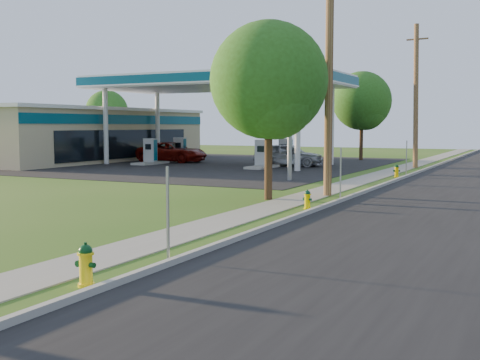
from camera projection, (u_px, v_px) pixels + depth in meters
name	position (u px, v px, depth m)	size (l,w,h in m)	color
road	(427.00, 234.00, 15.76)	(8.00, 120.00, 0.02)	black
curb	(286.00, 220.00, 17.56)	(0.15, 120.00, 0.15)	#A19F94
sidewalk	(233.00, 218.00, 18.35)	(1.50, 120.00, 0.03)	gray
forecourt	(194.00, 164.00, 44.54)	(26.00, 28.00, 0.02)	black
utility_pole_mid	(329.00, 72.00, 23.83)	(1.40, 0.32, 9.80)	brown
utility_pole_far	(416.00, 96.00, 39.83)	(1.40, 0.32, 9.50)	brown
sign_post_near	(168.00, 215.00, 12.44)	(0.05, 0.04, 2.00)	gray
sign_post_mid	(341.00, 174.00, 22.92)	(0.05, 0.04, 2.00)	gray
sign_post_far	(406.00, 158.00, 33.75)	(0.05, 0.04, 2.00)	gray
gas_canopy	(217.00, 83.00, 43.10)	(18.18, 9.18, 6.40)	silver
fuel_pump_nw	(150.00, 155.00, 43.82)	(1.20, 3.20, 1.90)	#A19F94
fuel_pump_ne	(262.00, 158.00, 39.77)	(1.20, 3.20, 1.90)	#A19F94
fuel_pump_sw	(180.00, 152.00, 47.38)	(1.20, 3.20, 1.90)	#A19F94
fuel_pump_se	(286.00, 155.00, 43.32)	(1.20, 3.20, 1.90)	#A19F94
convenience_store	(79.00, 134.00, 49.29)	(10.40, 22.40, 4.25)	tan
price_pylon	(290.00, 74.00, 30.43)	(0.34, 2.04, 6.85)	gray
tree_verge	(270.00, 85.00, 22.63)	(4.48, 4.48, 6.79)	#372617
tree_lot	(363.00, 103.00, 48.63)	(4.77, 4.77, 7.22)	#372617
tree_back	(107.00, 113.00, 58.70)	(4.15, 4.15, 6.29)	#372617
hydrant_near	(86.00, 265.00, 10.58)	(0.41, 0.36, 0.79)	yellow
hydrant_mid	(307.00, 199.00, 20.45)	(0.35, 0.31, 0.67)	#DDC700
hydrant_far	(397.00, 171.00, 32.90)	(0.37, 0.33, 0.72)	#E3B604
car_red	(172.00, 152.00, 46.58)	(2.58, 5.60, 1.56)	#650C06
car_silver	(289.00, 155.00, 41.77)	(1.91, 4.76, 1.62)	#A3A6AA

